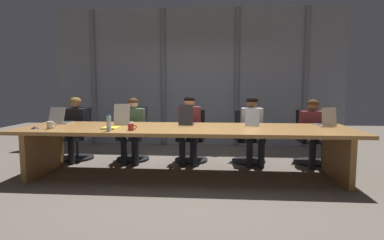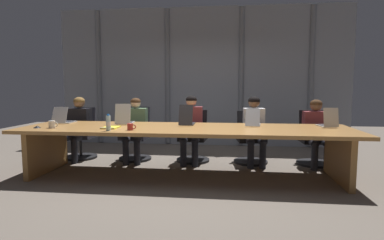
{
  "view_description": "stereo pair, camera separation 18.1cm",
  "coord_description": "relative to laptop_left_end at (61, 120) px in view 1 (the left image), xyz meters",
  "views": [
    {
      "loc": [
        0.48,
        -4.73,
        1.37
      ],
      "look_at": [
        0.09,
        0.12,
        0.85
      ],
      "focal_mm": 29.86,
      "sensor_mm": 36.0,
      "label": 1
    },
    {
      "loc": [
        0.66,
        -4.71,
        1.37
      ],
      "look_at": [
        0.09,
        0.12,
        0.85
      ],
      "focal_mm": 29.86,
      "sensor_mm": 36.0,
      "label": 2
    }
  ],
  "objects": [
    {
      "name": "coffee_mug_far",
      "position": [
        0.15,
        -0.63,
        -0.0
      ],
      "size": [
        0.14,
        0.09,
        0.11
      ],
      "color": "white",
      "rests_on": "conference_table"
    },
    {
      "name": "laptop_left_end",
      "position": [
        0.0,
        0.0,
        0.0
      ],
      "size": [
        0.25,
        0.42,
        0.28
      ],
      "rotation": [
        0.0,
        0.0,
        1.58
      ],
      "color": "#A8ADB7",
      "rests_on": "conference_table"
    },
    {
      "name": "person_left_end",
      "position": [
        -0.05,
        0.57,
        -0.13
      ],
      "size": [
        0.45,
        0.57,
        1.16
      ],
      "rotation": [
        0.0,
        0.0,
        -1.66
      ],
      "color": "black",
      "rests_on": "ground_plane"
    },
    {
      "name": "conference_table",
      "position": [
        2.09,
        -0.32,
        -0.18
      ],
      "size": [
        4.96,
        1.32,
        0.75
      ],
      "color": "#B77F42",
      "rests_on": "ground_plane"
    },
    {
      "name": "person_center",
      "position": [
        2.07,
        0.57,
        -0.12
      ],
      "size": [
        0.41,
        0.55,
        1.2
      ],
      "rotation": [
        0.0,
        0.0,
        -1.55
      ],
      "color": "brown",
      "rests_on": "ground_plane"
    },
    {
      "name": "laptop_center",
      "position": [
        2.09,
        -0.02,
        0.01
      ],
      "size": [
        0.22,
        0.46,
        0.33
      ],
      "rotation": [
        0.0,
        0.0,
        1.56
      ],
      "color": "#2D2D33",
      "rests_on": "conference_table"
    },
    {
      "name": "ground_plane",
      "position": [
        2.09,
        -0.32,
        -0.81
      ],
      "size": [
        13.3,
        13.3,
        0.0
      ],
      "primitive_type": "plane",
      "color": "#6B6056"
    },
    {
      "name": "water_bottle_primary",
      "position": [
        1.09,
        -0.81,
        0.05
      ],
      "size": [
        0.06,
        0.06,
        0.24
      ],
      "color": "silver",
      "rests_on": "conference_table"
    },
    {
      "name": "person_right_end",
      "position": [
        4.23,
        0.56,
        -0.15
      ],
      "size": [
        0.42,
        0.55,
        1.14
      ],
      "rotation": [
        0.0,
        0.0,
        -1.55
      ],
      "color": "brown",
      "rests_on": "ground_plane"
    },
    {
      "name": "curtain_backdrop",
      "position": [
        2.09,
        2.35,
        0.77
      ],
      "size": [
        6.65,
        0.17,
        3.15
      ],
      "color": "gray",
      "rests_on": "ground_plane"
    },
    {
      "name": "person_right_mid",
      "position": [
        3.19,
        0.56,
        -0.12
      ],
      "size": [
        0.4,
        0.57,
        1.19
      ],
      "rotation": [
        0.0,
        0.0,
        -1.48
      ],
      "color": "silver",
      "rests_on": "ground_plane"
    },
    {
      "name": "conference_mic_left_side",
      "position": [
        -0.08,
        -0.65,
        -0.04
      ],
      "size": [
        0.11,
        0.11,
        0.03
      ],
      "primitive_type": "cone",
      "color": "black",
      "rests_on": "conference_table"
    },
    {
      "name": "office_chair_right_end",
      "position": [
        4.24,
        0.72,
        -0.45
      ],
      "size": [
        0.6,
        0.6,
        0.94
      ],
      "rotation": [
        0.0,
        0.0,
        -1.52
      ],
      "color": "black",
      "rests_on": "ground_plane"
    },
    {
      "name": "office_chair_center",
      "position": [
        2.1,
        0.72,
        -0.45
      ],
      "size": [
        0.6,
        0.6,
        0.93
      ],
      "rotation": [
        0.0,
        0.0,
        -1.66
      ],
      "color": "black",
      "rests_on": "ground_plane"
    },
    {
      "name": "laptop_right_mid",
      "position": [
        3.12,
        -0.01,
        -0.0
      ],
      "size": [
        0.27,
        0.45,
        0.27
      ],
      "rotation": [
        0.0,
        0.0,
        1.44
      ],
      "color": "#A8ADB7",
      "rests_on": "conference_table"
    },
    {
      "name": "office_chair_right_mid",
      "position": [
        3.14,
        0.72,
        -0.46
      ],
      "size": [
        0.6,
        0.6,
        0.92
      ],
      "rotation": [
        0.0,
        0.0,
        -1.45
      ],
      "color": "black",
      "rests_on": "ground_plane"
    },
    {
      "name": "laptop_right_end",
      "position": [
        4.23,
        -0.01,
        0.0
      ],
      "size": [
        0.25,
        0.38,
        0.3
      ],
      "rotation": [
        0.0,
        0.0,
        1.68
      ],
      "color": "beige",
      "rests_on": "conference_table"
    },
    {
      "name": "coffee_mug_near",
      "position": [
        1.37,
        -0.71,
        -0.01
      ],
      "size": [
        0.13,
        0.08,
        0.09
      ],
      "color": "#B2332D",
      "rests_on": "conference_table"
    },
    {
      "name": "person_left_mid",
      "position": [
        1.05,
        0.56,
        -0.15
      ],
      "size": [
        0.43,
        0.56,
        1.15
      ],
      "rotation": [
        0.0,
        0.0,
        -1.51
      ],
      "color": "#4C6B4C",
      "rests_on": "ground_plane"
    },
    {
      "name": "spiral_notepad",
      "position": [
        1.01,
        -0.52,
        -0.05
      ],
      "size": [
        0.23,
        0.31,
        0.03
      ],
      "rotation": [
        0.0,
        0.0,
        0.04
      ],
      "color": "yellow",
      "rests_on": "conference_table"
    },
    {
      "name": "laptop_left_mid",
      "position": [
        1.05,
        0.01,
        0.01
      ],
      "size": [
        0.29,
        0.46,
        0.34
      ],
      "rotation": [
        0.0,
        0.0,
        1.69
      ],
      "color": "#BCBCC1",
      "rests_on": "conference_table"
    },
    {
      "name": "office_chair_left_mid",
      "position": [
        1.01,
        0.72,
        -0.44
      ],
      "size": [
        0.6,
        0.6,
        0.98
      ],
      "rotation": [
        0.0,
        0.0,
        -1.63
      ],
      "color": "#2D2D38",
      "rests_on": "ground_plane"
    },
    {
      "name": "office_chair_left_end",
      "position": [
        -0.06,
        0.72,
        -0.45
      ],
      "size": [
        0.6,
        0.6,
        0.96
      ],
      "rotation": [
        0.0,
        0.0,
        -1.54
      ],
      "color": "#2D2D38",
      "rests_on": "ground_plane"
    }
  ]
}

